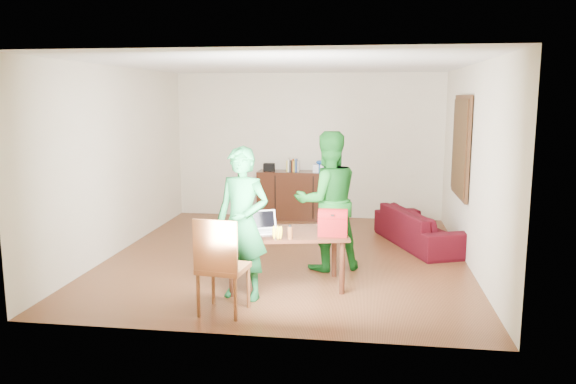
# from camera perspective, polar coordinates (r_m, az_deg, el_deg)

# --- Properties ---
(room) EXTENTS (5.20, 5.70, 2.90)m
(room) POSITION_cam_1_polar(r_m,az_deg,el_deg) (7.99, 0.13, 2.77)
(room) COLOR #422110
(room) RESTS_ON ground
(table) EXTENTS (1.56, 1.08, 0.67)m
(table) POSITION_cam_1_polar(r_m,az_deg,el_deg) (6.73, -0.24, -4.73)
(table) COLOR black
(table) RESTS_ON ground
(chair) EXTENTS (0.53, 0.51, 1.05)m
(chair) POSITION_cam_1_polar(r_m,az_deg,el_deg) (6.03, -6.60, -9.37)
(chair) COLOR brown
(chair) RESTS_ON ground
(person_near) EXTENTS (0.71, 0.55, 1.73)m
(person_near) POSITION_cam_1_polar(r_m,az_deg,el_deg) (6.31, -4.66, -3.21)
(person_near) COLOR #135829
(person_near) RESTS_ON ground
(person_far) EXTENTS (1.09, 0.98, 1.83)m
(person_far) POSITION_cam_1_polar(r_m,az_deg,el_deg) (7.38, 4.03, -0.92)
(person_far) COLOR #15611B
(person_far) RESTS_ON ground
(laptop) EXTENTS (0.41, 0.36, 0.24)m
(laptop) POSITION_cam_1_polar(r_m,az_deg,el_deg) (6.68, -2.37, -3.76)
(laptop) COLOR white
(laptop) RESTS_ON table
(bananas) EXTENTS (0.15, 0.10, 0.06)m
(bananas) POSITION_cam_1_polar(r_m,az_deg,el_deg) (6.38, -1.09, -4.54)
(bananas) COLOR yellow
(bananas) RESTS_ON table
(bottle) EXTENTS (0.06, 0.06, 0.16)m
(bottle) POSITION_cam_1_polar(r_m,az_deg,el_deg) (6.37, 0.21, -4.09)
(bottle) COLOR #5B2E14
(bottle) RESTS_ON table
(red_bag) EXTENTS (0.34, 0.19, 0.25)m
(red_bag) POSITION_cam_1_polar(r_m,az_deg,el_deg) (6.54, 4.58, -3.36)
(red_bag) COLOR maroon
(red_bag) RESTS_ON table
(sofa) EXTENTS (1.40, 2.06, 0.56)m
(sofa) POSITION_cam_1_polar(r_m,az_deg,el_deg) (8.88, 13.34, -3.54)
(sofa) COLOR #39070F
(sofa) RESTS_ON ground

